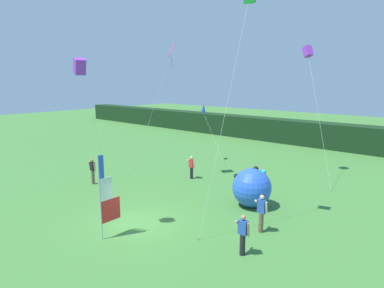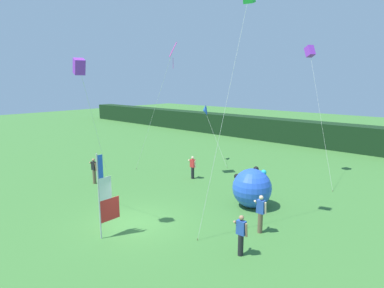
# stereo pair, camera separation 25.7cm
# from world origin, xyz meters

# --- Properties ---
(ground_plane) EXTENTS (120.00, 120.00, 0.00)m
(ground_plane) POSITION_xyz_m (0.00, 0.00, 0.00)
(ground_plane) COLOR #3D7533
(distant_treeline) EXTENTS (80.00, 2.40, 2.54)m
(distant_treeline) POSITION_xyz_m (0.00, 24.56, 1.27)
(distant_treeline) COLOR black
(distant_treeline) RESTS_ON ground
(banner_flag) EXTENTS (0.06, 1.03, 3.80)m
(banner_flag) POSITION_xyz_m (0.12, -1.68, 1.82)
(banner_flag) COLOR #B7B7BC
(banner_flag) RESTS_ON ground
(person_near_banner) EXTENTS (0.55, 0.48, 1.60)m
(person_near_banner) POSITION_xyz_m (-2.82, 7.27, 0.85)
(person_near_banner) COLOR black
(person_near_banner) RESTS_ON ground
(person_mid_field) EXTENTS (0.55, 0.48, 1.72)m
(person_mid_field) POSITION_xyz_m (-6.95, 2.04, 0.92)
(person_mid_field) COLOR brown
(person_mid_field) RESTS_ON ground
(person_far_left) EXTENTS (0.55, 0.48, 1.67)m
(person_far_left) POSITION_xyz_m (5.41, 0.93, 0.89)
(person_far_left) COLOR black
(person_far_left) RESTS_ON ground
(person_far_right) EXTENTS (0.55, 0.48, 1.77)m
(person_far_right) POSITION_xyz_m (4.97, 3.15, 0.95)
(person_far_right) COLOR brown
(person_far_right) RESTS_ON ground
(inflatable_balloon) EXTENTS (2.13, 2.12, 2.19)m
(inflatable_balloon) POSITION_xyz_m (3.03, 5.56, 1.07)
(inflatable_balloon) COLOR blue
(inflatable_balloon) RESTS_ON ground
(kite_blue_delta_0) EXTENTS (3.21, 1.01, 4.77)m
(kite_blue_delta_0) POSITION_xyz_m (-5.50, 11.74, 4.35)
(kite_blue_delta_0) COLOR brown
(kite_blue_delta_0) RESTS_ON ground
(kite_purple_box_1) EXTENTS (3.48, 2.74, 9.17)m
(kite_purple_box_1) POSITION_xyz_m (2.46, 13.42, 8.71)
(kite_purple_box_1) COLOR brown
(kite_purple_box_1) RESTS_ON ground
(kite_purple_box_2) EXTENTS (2.54, 3.20, 7.71)m
(kite_purple_box_2) POSITION_xyz_m (-0.81, -1.98, 7.30)
(kite_purple_box_2) COLOR brown
(kite_purple_box_2) RESTS_ON ground
(kite_magenta_diamond_3) EXTENTS (4.26, 0.84, 9.25)m
(kite_magenta_diamond_3) POSITION_xyz_m (-4.14, 6.57, 8.37)
(kite_magenta_diamond_3) COLOR brown
(kite_magenta_diamond_3) RESTS_ON ground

